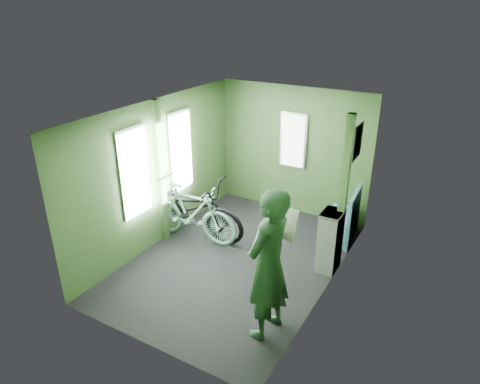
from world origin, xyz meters
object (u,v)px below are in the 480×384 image
at_px(bicycle_mint, 193,239).
at_px(waste_box, 330,241).
at_px(bicycle_black, 190,235).
at_px(passenger, 268,265).
at_px(bench_seat, 341,224).

relative_size(bicycle_mint, waste_box, 1.73).
relative_size(bicycle_black, waste_box, 2.16).
relative_size(bicycle_mint, passenger, 0.87).
bearing_deg(bench_seat, bicycle_mint, -153.65).
bearing_deg(bicycle_black, passenger, -125.13).
bearing_deg(passenger, bench_seat, -174.63).
distance_m(bicycle_mint, waste_box, 2.28).
height_order(bicycle_black, bench_seat, bench_seat).
xyz_separation_m(passenger, waste_box, (0.20, 1.60, -0.46)).
relative_size(bicycle_black, bicycle_mint, 1.25).
distance_m(bicycle_black, passenger, 2.70).
height_order(bicycle_mint, waste_box, waste_box).
bearing_deg(waste_box, bench_seat, 96.86).
xyz_separation_m(bicycle_black, passenger, (2.12, -1.39, 0.93)).
distance_m(bicycle_black, waste_box, 2.38).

